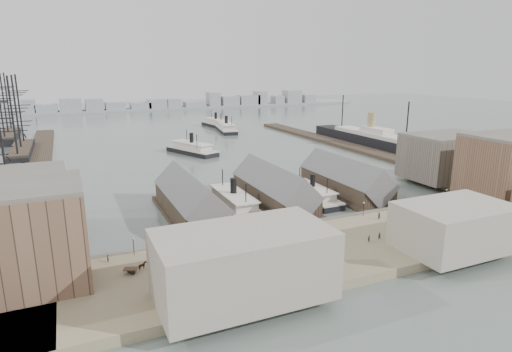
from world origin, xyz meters
name	(u,v)px	position (x,y,z in m)	size (l,w,h in m)	color
ground	(301,223)	(0.00, 0.00, 0.00)	(900.00, 900.00, 0.00)	#505D58
quay	(345,247)	(0.00, -20.00, 1.00)	(180.00, 30.00, 2.00)	#817456
seawall	(311,225)	(0.00, -5.20, 1.15)	(180.00, 1.20, 2.30)	#59544C
west_wharf	(38,167)	(-68.00, 100.00, 0.80)	(10.00, 220.00, 1.60)	#2D231C
east_wharf	(344,145)	(78.00, 90.00, 0.80)	(10.00, 180.00, 1.60)	#2D231C
ferry_shed_west	(190,201)	(-26.00, 16.88, 4.64)	(14.00, 42.00, 12.60)	#2D231C
ferry_shed_center	(274,190)	(0.00, 16.88, 4.64)	(14.00, 42.00, 12.60)	#2D231C
ferry_shed_east	(345,181)	(26.00, 16.88, 4.64)	(14.00, 42.00, 12.60)	#2D231C
warehouse_west_back	(8,205)	(-70.00, 18.00, 9.00)	(26.00, 20.00, 14.00)	#60564C
warehouse_east_back	(446,157)	(68.00, 15.00, 9.50)	(28.00, 20.00, 15.00)	#60564C
street_bldg_center	(455,226)	(20.00, -32.00, 7.00)	(24.00, 16.00, 10.00)	gray
street_bldg_west	(244,264)	(-30.00, -32.00, 8.00)	(30.00, 16.00, 12.00)	gray
lamp_post_far_w	(133,243)	(-45.00, -7.00, 4.71)	(0.44, 0.44, 3.92)	black
lamp_post_near_w	(262,222)	(-15.00, -7.00, 4.71)	(0.44, 0.44, 3.92)	black
lamp_post_near_e	(364,206)	(15.00, -7.00, 4.71)	(0.44, 0.44, 3.92)	black
lamp_post_far_e	(446,193)	(45.00, -7.00, 4.71)	(0.44, 0.44, 3.92)	black
far_shore	(125,107)	(-2.07, 334.14, 3.91)	(500.00, 40.00, 15.72)	gray
ferry_docked_west	(234,202)	(-13.00, 16.91, 2.42)	(8.67, 28.92, 10.33)	black
ferry_docked_east	(312,194)	(13.00, 15.77, 2.11)	(7.57, 25.24, 9.01)	black
ferry_open_near	(192,149)	(-0.96, 103.94, 2.51)	(20.01, 31.16, 10.72)	black
ferry_open_mid	(226,128)	(38.99, 164.21, 2.59)	(14.27, 32.04, 11.05)	black
ferry_open_far	(216,123)	(40.89, 190.73, 2.49)	(12.80, 30.71, 10.64)	black
sailing_ship_mid	(21,150)	(-75.95, 132.89, 2.68)	(9.09, 52.55, 37.39)	black
sailing_ship_far	(9,135)	(-86.39, 188.20, 2.71)	(9.13, 50.75, 37.55)	black
ocean_steamer	(370,139)	(92.00, 86.47, 3.81)	(12.13, 88.62, 17.72)	black
tram	(442,210)	(34.12, -15.86, 3.75)	(2.98, 9.70, 3.41)	black
horse_cart_left	(139,267)	(-45.14, -14.97, 2.82)	(4.84, 2.91, 1.62)	black
horse_cart_center	(303,243)	(-9.77, -17.85, 2.78)	(4.85, 1.64, 1.50)	black
horse_cart_right	(416,222)	(22.83, -18.18, 2.84)	(4.88, 2.86, 1.69)	black
pedestrian_0	(108,258)	(-50.46, -8.49, 2.81)	(0.59, 0.43, 1.61)	black
pedestrian_1	(166,268)	(-40.44, -17.50, 2.79)	(0.77, 0.60, 1.59)	black
pedestrian_2	(269,238)	(-15.72, -12.28, 2.87)	(1.13, 0.65, 1.75)	black
pedestrian_3	(297,255)	(-14.23, -23.00, 2.81)	(0.95, 0.40, 1.63)	black
pedestrian_4	(305,231)	(-5.71, -11.80, 2.80)	(0.78, 0.51, 1.59)	black
pedestrian_5	(369,239)	(5.02, -21.99, 2.81)	(0.59, 0.43, 1.62)	black
pedestrian_6	(379,216)	(17.21, -10.62, 2.91)	(0.88, 0.69, 1.81)	black
pedestrian_7	(445,223)	(28.95, -21.57, 2.80)	(1.03, 0.59, 1.60)	black
pedestrian_8	(444,212)	(35.37, -15.43, 2.89)	(1.05, 0.44, 1.78)	black
pedestrian_9	(511,211)	(52.85, -22.08, 2.90)	(0.88, 0.57, 1.79)	black
pedestrian_10	(170,285)	(-41.26, -24.61, 2.87)	(0.85, 0.66, 1.74)	black
pedestrian_11	(379,236)	(8.35, -21.59, 2.83)	(0.60, 0.44, 1.66)	black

